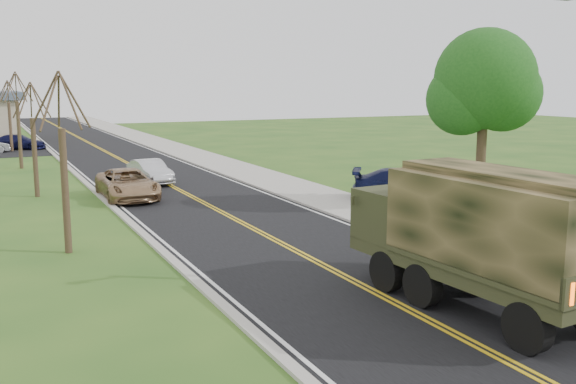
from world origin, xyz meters
TOP-DOWN VIEW (x-y plane):
  - ground at (0.00, 0.00)m, footprint 160.00×160.00m
  - road at (0.00, 40.00)m, footprint 8.00×120.00m
  - curb_right at (4.15, 40.00)m, footprint 0.30×120.00m
  - sidewalk_right at (5.90, 40.00)m, footprint 3.20×120.00m
  - curb_left at (-4.15, 40.00)m, footprint 0.30×120.00m
  - leafy_tree at (11.00, 10.01)m, footprint 4.83×4.50m
  - bare_tree_a at (-7.00, 10.00)m, footprint 1.93×2.26m
  - bare_tree_b at (-7.00, 22.00)m, footprint 1.83×2.14m
  - bare_tree_c at (-7.00, 34.00)m, footprint 2.04×2.39m
  - bare_tree_d at (-7.00, 46.00)m, footprint 1.88×2.20m
  - military_truck at (1.62, -0.29)m, footprint 3.02×7.45m
  - suv_champagne at (-3.00, 19.43)m, footprint 2.46×5.30m
  - sedan_silver at (-0.80, 23.80)m, footprint 1.92×4.26m
  - pickup_navy at (9.16, 12.89)m, footprint 5.68×4.90m
  - utility_box_near at (4.60, 2.02)m, footprint 0.70×0.63m
  - lot_car_navy at (-6.37, 47.42)m, footprint 4.79×3.38m

SIDE VIEW (x-z plane):
  - ground at x=0.00m, z-range 0.00..0.00m
  - road at x=0.00m, z-range 0.00..0.01m
  - sidewalk_right at x=5.90m, z-range 0.00..0.10m
  - curb_left at x=-4.15m, z-range 0.00..0.10m
  - curb_right at x=4.15m, z-range 0.00..0.12m
  - utility_box_near at x=4.60m, z-range 0.10..0.90m
  - lot_car_navy at x=-6.37m, z-range 0.00..1.29m
  - sedan_silver at x=-0.80m, z-range 0.00..1.36m
  - suv_champagne at x=-3.00m, z-range 0.00..1.47m
  - pickup_navy at x=9.16m, z-range 0.00..1.57m
  - military_truck at x=1.62m, z-range 0.26..3.90m
  - bare_tree_b at x=-7.00m, z-range -0.39..5.34m
  - bare_tree_d at x=-7.00m, z-range -0.40..5.50m
  - bare_tree_a at x=-7.00m, z-range -0.41..5.66m
  - bare_tree_c at x=-7.00m, z-range -0.44..5.99m
  - leafy_tree at x=11.00m, z-range 1.44..9.54m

